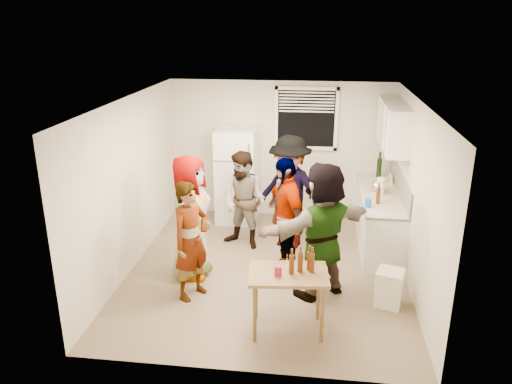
# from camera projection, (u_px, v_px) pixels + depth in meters

# --- Properties ---
(room) EXTENTS (4.00, 4.50, 2.50)m
(room) POSITION_uv_depth(u_px,v_px,m) (267.00, 270.00, 7.39)
(room) COLOR beige
(room) RESTS_ON ground
(window) EXTENTS (1.12, 0.10, 1.06)m
(window) POSITION_uv_depth(u_px,v_px,m) (306.00, 119.00, 8.79)
(window) COLOR white
(window) RESTS_ON room
(refrigerator) EXTENTS (0.70, 0.70, 1.70)m
(refrigerator) POSITION_uv_depth(u_px,v_px,m) (237.00, 176.00, 8.95)
(refrigerator) COLOR white
(refrigerator) RESTS_ON ground
(counter_lower) EXTENTS (0.60, 2.20, 0.86)m
(counter_lower) POSITION_uv_depth(u_px,v_px,m) (378.00, 219.00, 8.12)
(counter_lower) COLOR white
(counter_lower) RESTS_ON ground
(countertop) EXTENTS (0.64, 2.22, 0.04)m
(countertop) POSITION_uv_depth(u_px,v_px,m) (380.00, 193.00, 7.97)
(countertop) COLOR beige
(countertop) RESTS_ON counter_lower
(backsplash) EXTENTS (0.03, 2.20, 0.36)m
(backsplash) POSITION_uv_depth(u_px,v_px,m) (400.00, 182.00, 7.87)
(backsplash) COLOR #A39E95
(backsplash) RESTS_ON countertop
(upper_cabinets) EXTENTS (0.34, 1.60, 0.70)m
(upper_cabinets) POSITION_uv_depth(u_px,v_px,m) (393.00, 125.00, 7.79)
(upper_cabinets) COLOR white
(upper_cabinets) RESTS_ON room
(kettle) EXTENTS (0.25, 0.21, 0.20)m
(kettle) POSITION_uv_depth(u_px,v_px,m) (377.00, 191.00, 8.03)
(kettle) COLOR silver
(kettle) RESTS_ON countertop
(paper_towel) EXTENTS (0.12, 0.12, 0.27)m
(paper_towel) POSITION_uv_depth(u_px,v_px,m) (380.00, 194.00, 7.87)
(paper_towel) COLOR white
(paper_towel) RESTS_ON countertop
(wine_bottle) EXTENTS (0.08, 0.08, 0.33)m
(wine_bottle) POSITION_uv_depth(u_px,v_px,m) (378.00, 177.00, 8.74)
(wine_bottle) COLOR black
(wine_bottle) RESTS_ON countertop
(beer_bottle_counter) EXTENTS (0.06, 0.06, 0.24)m
(beer_bottle_counter) POSITION_uv_depth(u_px,v_px,m) (378.00, 203.00, 7.49)
(beer_bottle_counter) COLOR #47230C
(beer_bottle_counter) RESTS_ON countertop
(blue_cup) EXTENTS (0.10, 0.10, 0.13)m
(blue_cup) POSITION_uv_depth(u_px,v_px,m) (368.00, 207.00, 7.34)
(blue_cup) COLOR blue
(blue_cup) RESTS_ON countertop
(picture_frame) EXTENTS (0.02, 0.19, 0.15)m
(picture_frame) POSITION_uv_depth(u_px,v_px,m) (391.00, 178.00, 8.39)
(picture_frame) COLOR #E9DE60
(picture_frame) RESTS_ON countertop
(trash_bin) EXTENTS (0.41, 0.41, 0.48)m
(trash_bin) POSITION_uv_depth(u_px,v_px,m) (389.00, 287.00, 6.44)
(trash_bin) COLOR silver
(trash_bin) RESTS_ON ground
(serving_table) EXTENTS (0.96, 0.69, 0.77)m
(serving_table) POSITION_uv_depth(u_px,v_px,m) (287.00, 329.00, 5.99)
(serving_table) COLOR brown
(serving_table) RESTS_ON ground
(beer_bottle_table) EXTENTS (0.06, 0.06, 0.23)m
(beer_bottle_table) POSITION_uv_depth(u_px,v_px,m) (309.00, 270.00, 5.81)
(beer_bottle_table) COLOR #47230C
(beer_bottle_table) RESTS_ON serving_table
(red_cup) EXTENTS (0.09, 0.09, 0.12)m
(red_cup) POSITION_uv_depth(u_px,v_px,m) (278.00, 275.00, 5.69)
(red_cup) COLOR maroon
(red_cup) RESTS_ON serving_table
(guest_grey) EXTENTS (1.89, 1.08, 0.57)m
(guest_grey) POSITION_uv_depth(u_px,v_px,m) (193.00, 274.00, 7.28)
(guest_grey) COLOR gray
(guest_grey) RESTS_ON ground
(guest_stripe) EXTENTS (1.68, 1.32, 0.38)m
(guest_stripe) POSITION_uv_depth(u_px,v_px,m) (194.00, 295.00, 6.73)
(guest_stripe) COLOR #141933
(guest_stripe) RESTS_ON ground
(guest_back_left) EXTENTS (1.34, 1.76, 0.60)m
(guest_back_left) POSITION_uv_depth(u_px,v_px,m) (244.00, 246.00, 8.17)
(guest_back_left) COLOR brown
(guest_back_left) RESTS_ON ground
(guest_back_right) EXTENTS (1.90, 2.18, 0.68)m
(guest_back_right) POSITION_uv_depth(u_px,v_px,m) (288.00, 245.00, 8.19)
(guest_back_right) COLOR #38383C
(guest_back_right) RESTS_ON ground
(guest_black) EXTENTS (2.03, 1.73, 0.43)m
(guest_black) POSITION_uv_depth(u_px,v_px,m) (284.00, 272.00, 7.34)
(guest_black) COLOR black
(guest_black) RESTS_ON ground
(guest_orange) EXTENTS (2.49, 2.51, 0.55)m
(guest_orange) POSITION_uv_depth(u_px,v_px,m) (319.00, 293.00, 6.78)
(guest_orange) COLOR #CC7F3B
(guest_orange) RESTS_ON ground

